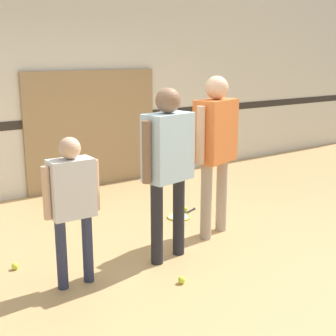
{
  "coord_description": "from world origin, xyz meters",
  "views": [
    {
      "loc": [
        -2.61,
        -3.64,
        1.96
      ],
      "look_at": [
        -0.14,
        -0.15,
        0.92
      ],
      "focal_mm": 50.0,
      "sensor_mm": 36.0,
      "label": 1
    }
  ],
  "objects_px": {
    "person_instructor": "(168,156)",
    "tennis_ball_near_instructor": "(182,280)",
    "person_student_left": "(72,196)",
    "racket_spare_on_floor": "(180,216)",
    "tennis_ball_by_spare_racket": "(185,209)",
    "tennis_ball_stray_left": "(15,266)",
    "person_student_right": "(216,139)"
  },
  "relations": [
    {
      "from": "person_instructor",
      "to": "tennis_ball_near_instructor",
      "type": "distance_m",
      "value": 1.13
    },
    {
      "from": "person_instructor",
      "to": "tennis_ball_by_spare_racket",
      "type": "xyz_separation_m",
      "value": [
        0.98,
        1.02,
        -1.0
      ]
    },
    {
      "from": "tennis_ball_near_instructor",
      "to": "tennis_ball_stray_left",
      "type": "xyz_separation_m",
      "value": [
        -1.11,
        1.12,
        0.0
      ]
    },
    {
      "from": "person_student_right",
      "to": "racket_spare_on_floor",
      "type": "bearing_deg",
      "value": -109.57
    },
    {
      "from": "person_student_left",
      "to": "racket_spare_on_floor",
      "type": "bearing_deg",
      "value": 28.09
    },
    {
      "from": "tennis_ball_by_spare_racket",
      "to": "racket_spare_on_floor",
      "type": "bearing_deg",
      "value": -143.02
    },
    {
      "from": "person_student_left",
      "to": "tennis_ball_by_spare_racket",
      "type": "height_order",
      "value": "person_student_left"
    },
    {
      "from": "tennis_ball_stray_left",
      "to": "person_instructor",
      "type": "bearing_deg",
      "value": -25.32
    },
    {
      "from": "tennis_ball_by_spare_racket",
      "to": "tennis_ball_stray_left",
      "type": "distance_m",
      "value": 2.33
    },
    {
      "from": "person_student_left",
      "to": "person_student_right",
      "type": "bearing_deg",
      "value": 8.75
    },
    {
      "from": "person_student_right",
      "to": "tennis_ball_near_instructor",
      "type": "height_order",
      "value": "person_student_right"
    },
    {
      "from": "person_instructor",
      "to": "person_student_right",
      "type": "relative_size",
      "value": 0.96
    },
    {
      "from": "person_student_right",
      "to": "tennis_ball_by_spare_racket",
      "type": "height_order",
      "value": "person_student_right"
    },
    {
      "from": "person_student_right",
      "to": "tennis_ball_stray_left",
      "type": "distance_m",
      "value": 2.37
    },
    {
      "from": "tennis_ball_near_instructor",
      "to": "person_instructor",
      "type": "bearing_deg",
      "value": 67.64
    },
    {
      "from": "person_instructor",
      "to": "tennis_ball_stray_left",
      "type": "relative_size",
      "value": 25.28
    },
    {
      "from": "person_student_left",
      "to": "tennis_ball_by_spare_racket",
      "type": "distance_m",
      "value": 2.33
    },
    {
      "from": "person_student_right",
      "to": "tennis_ball_by_spare_racket",
      "type": "xyz_separation_m",
      "value": [
        0.2,
        0.79,
        -1.05
      ]
    },
    {
      "from": "person_instructor",
      "to": "person_student_right",
      "type": "distance_m",
      "value": 0.81
    },
    {
      "from": "person_student_left",
      "to": "tennis_ball_near_instructor",
      "type": "bearing_deg",
      "value": -32.06
    },
    {
      "from": "person_student_left",
      "to": "person_student_right",
      "type": "xyz_separation_m",
      "value": [
        1.75,
        0.21,
        0.27
      ]
    },
    {
      "from": "person_student_left",
      "to": "racket_spare_on_floor",
      "type": "height_order",
      "value": "person_student_left"
    },
    {
      "from": "person_student_right",
      "to": "racket_spare_on_floor",
      "type": "xyz_separation_m",
      "value": [
        0.03,
        0.66,
        -1.07
      ]
    },
    {
      "from": "tennis_ball_near_instructor",
      "to": "racket_spare_on_floor",
      "type": "bearing_deg",
      "value": 53.86
    },
    {
      "from": "person_student_left",
      "to": "tennis_ball_by_spare_racket",
      "type": "bearing_deg",
      "value": 29.18
    },
    {
      "from": "person_student_right",
      "to": "tennis_ball_by_spare_racket",
      "type": "relative_size",
      "value": 26.42
    },
    {
      "from": "person_student_right",
      "to": "racket_spare_on_floor",
      "type": "relative_size",
      "value": 3.16
    },
    {
      "from": "person_instructor",
      "to": "person_student_left",
      "type": "xyz_separation_m",
      "value": [
        -0.97,
        0.02,
        -0.22
      ]
    },
    {
      "from": "person_instructor",
      "to": "racket_spare_on_floor",
      "type": "height_order",
      "value": "person_instructor"
    },
    {
      "from": "person_student_left",
      "to": "tennis_ball_stray_left",
      "type": "distance_m",
      "value": 1.04
    },
    {
      "from": "person_instructor",
      "to": "tennis_ball_stray_left",
      "type": "bearing_deg",
      "value": 143.99
    },
    {
      "from": "racket_spare_on_floor",
      "to": "tennis_ball_by_spare_racket",
      "type": "bearing_deg",
      "value": 16.07
    }
  ]
}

